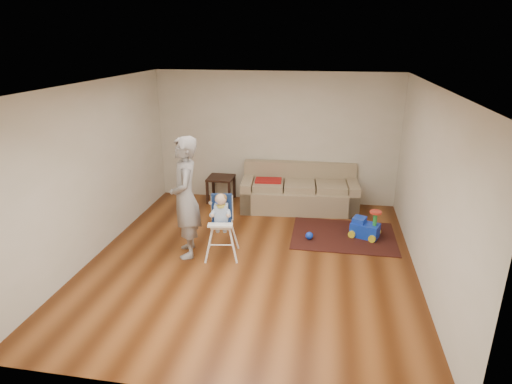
% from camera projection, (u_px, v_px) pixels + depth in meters
% --- Properties ---
extents(ground, '(5.50, 5.50, 0.00)m').
position_uv_depth(ground, '(252.00, 260.00, 6.76)').
color(ground, '#49220C').
rests_on(ground, ground).
extents(room_envelope, '(5.04, 5.52, 2.72)m').
position_uv_depth(room_envelope, '(257.00, 136.00, 6.61)').
color(room_envelope, beige).
rests_on(room_envelope, ground).
extents(sofa, '(2.38, 1.13, 0.89)m').
position_uv_depth(sofa, '(299.00, 188.00, 8.65)').
color(sofa, tan).
rests_on(sofa, ground).
extents(side_table, '(0.53, 0.53, 0.53)m').
position_uv_depth(side_table, '(221.00, 189.00, 9.14)').
color(side_table, black).
rests_on(side_table, ground).
extents(area_rug, '(1.80, 1.36, 0.01)m').
position_uv_depth(area_rug, '(343.00, 236.00, 7.57)').
color(area_rug, black).
rests_on(area_rug, ground).
extents(ride_on_toy, '(0.56, 0.48, 0.51)m').
position_uv_depth(ride_on_toy, '(366.00, 223.00, 7.44)').
color(ride_on_toy, blue).
rests_on(ride_on_toy, area_rug).
extents(toy_ball, '(0.13, 0.13, 0.13)m').
position_uv_depth(toy_ball, '(309.00, 236.00, 7.40)').
color(toy_ball, blue).
rests_on(toy_ball, area_rug).
extents(high_chair, '(0.56, 0.56, 1.07)m').
position_uv_depth(high_chair, '(222.00, 226.00, 6.72)').
color(high_chair, white).
rests_on(high_chair, ground).
extents(adult, '(0.67, 0.82, 1.94)m').
position_uv_depth(adult, '(185.00, 198.00, 6.63)').
color(adult, gray).
rests_on(adult, ground).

